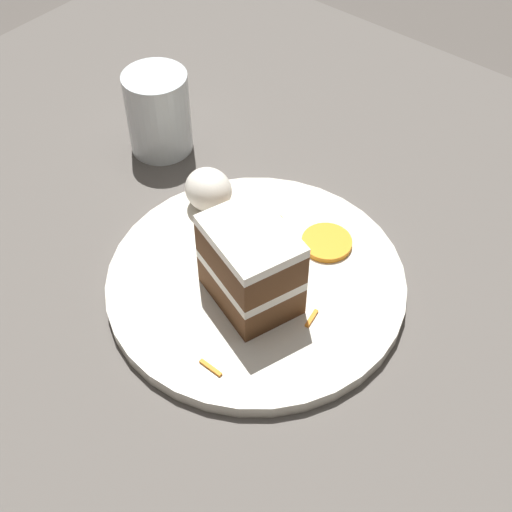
{
  "coord_description": "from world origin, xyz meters",
  "views": [
    {
      "loc": [
        -0.26,
        0.38,
        0.59
      ],
      "look_at": [
        0.04,
        0.02,
        0.08
      ],
      "focal_mm": 50.0,
      "sensor_mm": 36.0,
      "label": 1
    }
  ],
  "objects": [
    {
      "name": "cream_dollop",
      "position": [
        0.14,
        -0.03,
        0.07
      ],
      "size": [
        0.05,
        0.05,
        0.05
      ],
      "primitive_type": "ellipsoid",
      "color": "white",
      "rests_on": "plate"
    },
    {
      "name": "carrot_shreds_scatter",
      "position": [
        0.05,
        0.0,
        0.05
      ],
      "size": [
        0.15,
        0.2,
        0.0
      ],
      "color": "orange",
      "rests_on": "plate"
    },
    {
      "name": "dining_table",
      "position": [
        0.0,
        0.0,
        0.02
      ],
      "size": [
        1.28,
        0.98,
        0.03
      ],
      "primitive_type": "cube",
      "color": "#56514C",
      "rests_on": "ground"
    },
    {
      "name": "cake_slice",
      "position": [
        0.03,
        0.04,
        0.09
      ],
      "size": [
        0.11,
        0.09,
        0.09
      ],
      "rotation": [
        0.0,
        0.0,
        1.24
      ],
      "color": "brown",
      "rests_on": "plate"
    },
    {
      "name": "orange_garnish",
      "position": [
        0.01,
        -0.06,
        0.05
      ],
      "size": [
        0.05,
        0.05,
        0.01
      ],
      "primitive_type": "cylinder",
      "color": "orange",
      "rests_on": "plate"
    },
    {
      "name": "plate",
      "position": [
        0.04,
        0.02,
        0.04
      ],
      "size": [
        0.3,
        0.3,
        0.02
      ],
      "primitive_type": "cylinder",
      "color": "silver",
      "rests_on": "dining_table"
    },
    {
      "name": "drinking_glass",
      "position": [
        0.27,
        -0.08,
        0.08
      ],
      "size": [
        0.08,
        0.08,
        0.1
      ],
      "color": "silver",
      "rests_on": "dining_table"
    },
    {
      "name": "ground_plane",
      "position": [
        0.0,
        0.0,
        0.0
      ],
      "size": [
        6.0,
        6.0,
        0.0
      ],
      "primitive_type": "plane",
      "color": "#4C4742",
      "rests_on": "ground"
    }
  ]
}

